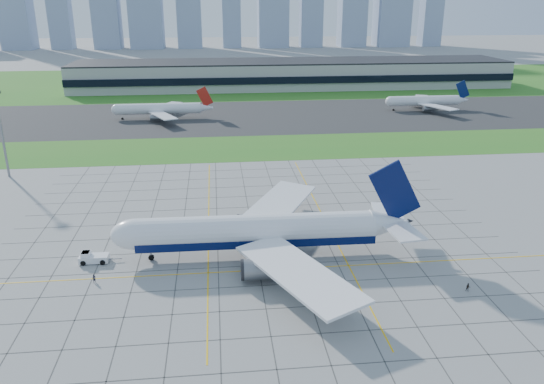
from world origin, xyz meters
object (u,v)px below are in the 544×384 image
object	(u,v)px
distant_jet_1	(160,109)
distant_jet_2	(425,101)
light_mast	(0,124)
crew_far	(468,287)
crew_near	(94,279)
pushback_tug	(93,258)
airliner	(259,231)

from	to	relation	value
distant_jet_1	distant_jet_2	world-z (taller)	same
light_mast	crew_far	world-z (taller)	light_mast
crew_near	distant_jet_2	distance (m)	198.21
pushback_tug	distant_jet_2	size ratio (longest dim) A/B	0.20
distant_jet_1	distant_jet_2	distance (m)	125.35
distant_jet_1	pushback_tug	bearing A→B (deg)	-90.61
airliner	crew_near	xyz separation A→B (m)	(-31.71, -7.88, -4.62)
pushback_tug	crew_far	size ratio (longest dim) A/B	5.29
crew_far	distant_jet_2	bearing A→B (deg)	92.09
crew_far	distant_jet_2	distance (m)	174.05
airliner	crew_far	bearing A→B (deg)	-25.85
crew_near	crew_far	bearing A→B (deg)	-55.85
crew_far	distant_jet_2	world-z (taller)	distant_jet_2
airliner	crew_far	distance (m)	41.40
airliner	pushback_tug	bearing A→B (deg)	179.82
airliner	crew_far	xyz separation A→B (m)	(36.75, -18.49, -4.67)
crew_far	distant_jet_1	world-z (taller)	distant_jet_1
airliner	distant_jet_1	world-z (taller)	airliner
airliner	distant_jet_1	xyz separation A→B (m)	(-32.26, 139.64, -0.98)
light_mast	airliner	distance (m)	93.55
light_mast	distant_jet_2	xyz separation A→B (m)	(163.39, 85.62, -11.70)
pushback_tug	distant_jet_1	bearing A→B (deg)	90.25
light_mast	distant_jet_1	world-z (taller)	light_mast
pushback_tug	crew_far	world-z (taller)	pushback_tug
airliner	crew_near	size ratio (longest dim) A/B	38.09
crew_near	crew_far	distance (m)	69.28
distant_jet_2	crew_far	bearing A→B (deg)	-108.83
distant_jet_1	crew_near	bearing A→B (deg)	-89.79
crew_far	light_mast	bearing A→B (deg)	164.51
airliner	distant_jet_2	distance (m)	173.23
crew_near	distant_jet_2	bearing A→B (deg)	3.99
pushback_tug	light_mast	bearing A→B (deg)	122.35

